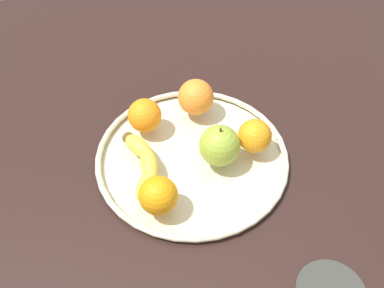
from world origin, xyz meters
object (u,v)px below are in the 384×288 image
at_px(apple, 220,146).
at_px(orange_front_left, 158,195).
at_px(fruit_bowl, 192,157).
at_px(orange_back_right, 145,115).
at_px(orange_back_left, 255,136).
at_px(banana, 144,163).
at_px(orange_front_right, 196,97).

xyz_separation_m(apple, orange_front_left, (-0.08, 0.13, -0.00)).
bearing_deg(fruit_bowl, orange_front_left, 141.08).
bearing_deg(orange_back_right, orange_back_left, -117.71).
bearing_deg(orange_front_left, orange_back_left, -65.46).
distance_m(fruit_bowl, orange_front_left, 0.14).
distance_m(orange_back_left, orange_front_left, 0.23).
bearing_deg(orange_front_left, fruit_bowl, -38.92).
xyz_separation_m(banana, orange_back_left, (0.00, -0.22, 0.02)).
distance_m(fruit_bowl, orange_back_left, 0.13).
xyz_separation_m(apple, orange_front_right, (0.14, 0.01, -0.00)).
xyz_separation_m(banana, apple, (-0.01, -0.14, 0.02)).
distance_m(fruit_bowl, orange_back_right, 0.13).
distance_m(banana, orange_back_left, 0.22).
bearing_deg(orange_back_left, orange_front_right, 33.55).
height_order(orange_back_left, orange_back_right, orange_back_right).
bearing_deg(orange_front_left, apple, -58.54).
distance_m(apple, orange_back_right, 0.17).
bearing_deg(orange_front_right, banana, 134.84).
bearing_deg(orange_front_right, orange_back_right, 102.53).
height_order(fruit_bowl, orange_front_right, orange_front_right).
bearing_deg(orange_back_left, fruit_bowl, 84.99).
height_order(orange_back_left, orange_front_left, orange_front_left).
bearing_deg(banana, orange_back_right, -11.30).
bearing_deg(orange_front_left, banana, 7.13).
distance_m(orange_front_left, orange_back_right, 0.20).
relative_size(banana, apple, 2.03).
bearing_deg(orange_front_right, fruit_bowl, 162.80).
xyz_separation_m(orange_front_right, orange_front_left, (-0.22, 0.12, -0.00)).
height_order(fruit_bowl, apple, apple).
distance_m(fruit_bowl, orange_front_right, 0.13).
distance_m(apple, orange_front_right, 0.14).
height_order(apple, orange_back_left, apple).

